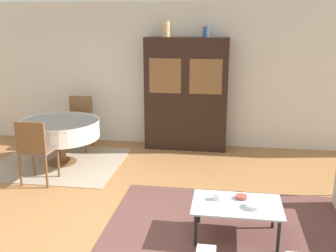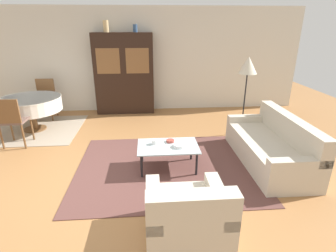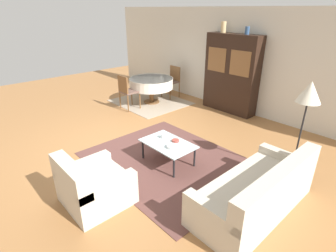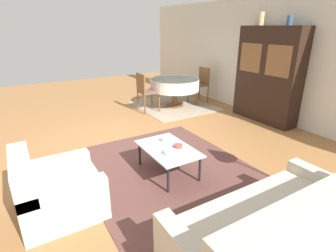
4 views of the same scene
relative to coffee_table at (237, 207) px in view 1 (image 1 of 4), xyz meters
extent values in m
plane|color=#9E6B3D|center=(-1.14, -0.25, -0.37)|extent=(14.00, 14.00, 0.00)
cube|color=beige|center=(-1.14, 3.38, 0.98)|extent=(10.00, 0.06, 2.70)
cube|color=brown|center=(-0.03, 0.03, -0.37)|extent=(2.93, 2.39, 0.01)
cube|color=gray|center=(-2.93, 1.94, -0.37)|extent=(2.08, 1.85, 0.01)
cylinder|color=black|center=(-0.43, -0.26, -0.17)|extent=(0.04, 0.04, 0.38)
cylinder|color=black|center=(0.43, -0.26, -0.17)|extent=(0.04, 0.04, 0.38)
cylinder|color=black|center=(-0.43, 0.26, -0.17)|extent=(0.04, 0.04, 0.38)
cylinder|color=black|center=(0.43, 0.26, -0.17)|extent=(0.04, 0.04, 0.38)
cube|color=silver|center=(0.00, 0.00, 0.03)|extent=(0.98, 0.63, 0.02)
cube|color=black|center=(-0.90, 3.12, 0.66)|extent=(1.51, 0.41, 2.07)
cube|color=brown|center=(-1.27, 2.92, 1.02)|extent=(0.57, 0.01, 0.62)
cube|color=brown|center=(-0.54, 2.92, 1.02)|extent=(0.57, 0.01, 0.62)
cylinder|color=brown|center=(-2.88, 1.94, -0.35)|extent=(0.48, 0.48, 0.03)
cylinder|color=brown|center=(-2.88, 1.94, -0.14)|extent=(0.14, 0.14, 0.44)
cylinder|color=silver|center=(-2.88, 1.94, 0.23)|extent=(1.30, 1.30, 0.30)
cylinder|color=silver|center=(-2.88, 1.94, 0.37)|extent=(1.31, 1.31, 0.03)
cylinder|color=brown|center=(-3.09, 1.36, -0.12)|extent=(0.04, 0.04, 0.48)
cylinder|color=brown|center=(-2.68, 1.36, -0.12)|extent=(0.04, 0.04, 0.48)
cylinder|color=brown|center=(-3.09, 0.95, -0.12)|extent=(0.04, 0.04, 0.48)
cylinder|color=brown|center=(-2.68, 0.95, -0.12)|extent=(0.04, 0.04, 0.48)
cube|color=brown|center=(-2.88, 1.16, 0.13)|extent=(0.44, 0.44, 0.04)
cube|color=brown|center=(-2.88, 0.96, 0.38)|extent=(0.44, 0.04, 0.45)
cylinder|color=brown|center=(-2.68, 2.53, -0.12)|extent=(0.04, 0.04, 0.48)
cylinder|color=brown|center=(-3.09, 2.53, -0.12)|extent=(0.04, 0.04, 0.48)
cylinder|color=brown|center=(-2.68, 2.93, -0.12)|extent=(0.04, 0.04, 0.48)
cylinder|color=brown|center=(-3.09, 2.93, -0.12)|extent=(0.04, 0.04, 0.48)
cube|color=brown|center=(-2.88, 2.73, 0.13)|extent=(0.44, 0.44, 0.04)
cube|color=brown|center=(-2.88, 2.93, 0.38)|extent=(0.44, 0.04, 0.45)
cylinder|color=white|center=(-0.22, 0.08, 0.08)|extent=(0.09, 0.09, 0.08)
cylinder|color=white|center=(0.18, -0.06, 0.06)|extent=(0.19, 0.19, 0.05)
cylinder|color=#9E4238|center=(0.05, 0.14, 0.06)|extent=(0.13, 0.13, 0.04)
cylinder|color=tan|center=(-1.28, 3.12, 1.83)|extent=(0.13, 0.13, 0.28)
cylinder|color=#33517A|center=(-0.57, 3.12, 1.79)|extent=(0.11, 0.11, 0.19)
camera|label=1|loc=(-0.15, -4.00, 1.98)|focal=42.00mm
camera|label=2|loc=(-0.30, -3.82, 1.85)|focal=28.00mm
camera|label=3|loc=(3.12, -2.84, 2.28)|focal=28.00mm
camera|label=4|loc=(2.92, -1.76, 1.68)|focal=28.00mm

